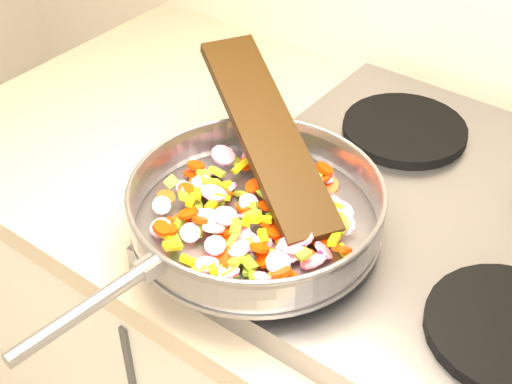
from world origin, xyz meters
The scene contains 7 objects.
cooktop centered at (-0.70, 1.67, 0.92)m, with size 0.60×0.60×0.04m, color #939399.
grate_fl centered at (-0.84, 1.52, 0.95)m, with size 0.19×0.19×0.02m, color black.
grate_fr centered at (-0.56, 1.52, 0.95)m, with size 0.19×0.19×0.02m, color black.
grate_bl centered at (-0.84, 1.81, 0.95)m, with size 0.19×0.19×0.02m, color black.
saute_pan centered at (-0.89, 1.48, 0.99)m, with size 0.37×0.53×0.06m.
vegetable_heap centered at (-0.88, 1.48, 0.98)m, with size 0.28×0.27×0.05m.
wooden_spatula centered at (-0.93, 1.57, 1.03)m, with size 0.34×0.08×0.02m, color black.
Camera 1 is at (-0.47, 0.94, 1.57)m, focal length 50.00 mm.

